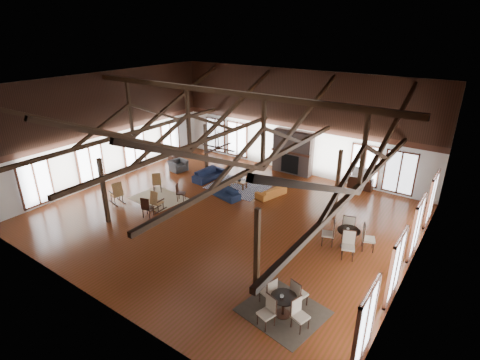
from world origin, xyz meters
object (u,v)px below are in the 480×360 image
Objects in this scene: coffee_table at (238,182)px; cafe_table_far at (348,235)px; sofa_orange at (271,191)px; cafe_table_near at (283,302)px; sofa_navy_left at (209,174)px; sofa_navy_front at (225,193)px; armchair at (178,165)px; tv_console at (361,183)px.

cafe_table_far is (7.02, -2.28, 0.19)m from coffee_table.
sofa_orange is 0.90× the size of cafe_table_near.
sofa_navy_left is 11.33m from cafe_table_near.
sofa_navy_front is 1.77× the size of armchair.
tv_console reaches higher than sofa_navy_front.
armchair is 13.28m from cafe_table_near.
tv_console is (10.00, 3.75, -0.00)m from armchair.
cafe_table_near reaches higher than sofa_orange.
armchair is (-2.40, -0.01, 0.03)m from sofa_navy_left.
coffee_table is 0.51× the size of cafe_table_far.
coffee_table is 0.84× the size of tv_console.
armchair is 0.47× the size of cafe_table_far.
sofa_navy_front is 8.74m from cafe_table_near.
sofa_navy_left is 2.07m from coffee_table.
sofa_navy_left is at bearing -73.06° from sofa_orange.
cafe_table_near is at bearing 48.45° from sofa_orange.
sofa_navy_front is 2.41m from sofa_orange.
tv_console reaches higher than sofa_navy_left.
sofa_navy_front is 1.36× the size of tv_console.
cafe_table_near is at bearing -28.87° from sofa_navy_front.
cafe_table_far is (0.27, 4.83, 0.05)m from cafe_table_near.
cafe_table_far reaches higher than coffee_table.
sofa_navy_left is 1.05× the size of cafe_table_near.
armchair is 10.68m from tv_console.
coffee_table is at bearing -71.36° from sofa_orange.
armchair is at bearing -159.43° from tv_console.
sofa_navy_front is 4.83m from armchair.
cafe_table_near is 10.92m from tv_console.
sofa_navy_front is 1.02× the size of sofa_orange.
sofa_orange is 8.63m from cafe_table_near.
sofa_orange is at bearing -85.47° from sofa_navy_left.
sofa_navy_left reaches higher than sofa_navy_front.
coffee_table is at bearing 108.57° from sofa_navy_front.
armchair is 11.71m from cafe_table_far.
sofa_navy_left is 1.55× the size of tv_console.
sofa_orange is at bearing 123.13° from cafe_table_near.
armchair reaches higher than sofa_navy_left.
coffee_table is 9.81m from cafe_table_near.
sofa_navy_front reaches higher than coffee_table.
sofa_orange is at bearing 50.69° from sofa_navy_front.
coffee_table is (-2.04, -0.12, 0.10)m from sofa_orange.
cafe_table_far is at bearing -91.96° from armchair.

